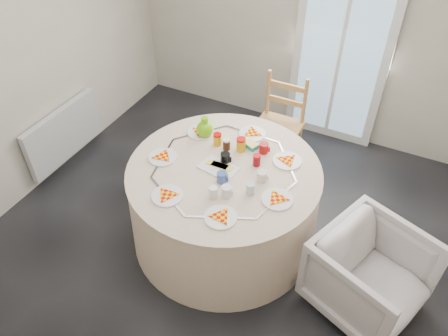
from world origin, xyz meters
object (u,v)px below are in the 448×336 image
at_px(radiator, 64,133).
at_px(armchair, 371,272).
at_px(table, 224,205).
at_px(green_pitcher, 205,128).
at_px(wooden_chair, 277,129).

height_order(radiator, armchair, armchair).
relative_size(radiator, table, 0.61).
bearing_deg(radiator, table, -4.85).
relative_size(table, green_pitcher, 8.51).
distance_m(table, armchair, 1.30).
bearing_deg(armchair, wooden_chair, 66.28).
bearing_deg(table, radiator, 175.15).
bearing_deg(green_pitcher, armchair, -19.64).
bearing_deg(radiator, armchair, -5.37).
height_order(armchair, green_pitcher, green_pitcher).
distance_m(radiator, wooden_chair, 2.21).
bearing_deg(wooden_chair, green_pitcher, -116.71).
height_order(radiator, wooden_chair, wooden_chair).
bearing_deg(wooden_chair, table, -92.60).
distance_m(wooden_chair, armchair, 1.76).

